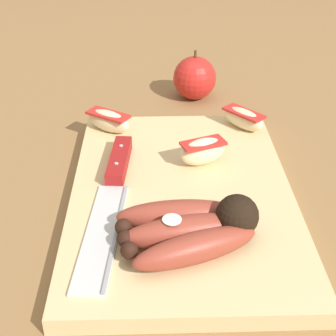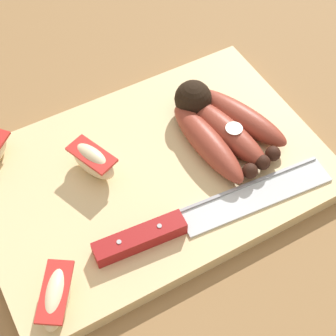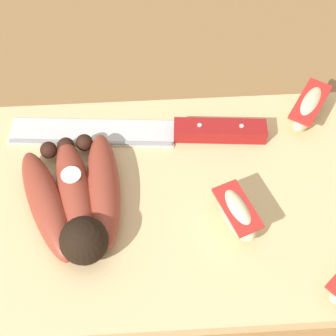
# 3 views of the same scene
# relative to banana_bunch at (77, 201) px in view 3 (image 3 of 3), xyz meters

# --- Properties ---
(ground_plane) EXTENTS (6.00, 6.00, 0.00)m
(ground_plane) POSITION_rel_banana_bunch_xyz_m (-0.11, 0.00, -0.04)
(ground_plane) COLOR olive
(cutting_board) EXTENTS (0.40, 0.27, 0.02)m
(cutting_board) POSITION_rel_banana_bunch_xyz_m (-0.10, -0.01, -0.03)
(cutting_board) COLOR #DBBC84
(cutting_board) RESTS_ON ground_plane
(banana_bunch) EXTENTS (0.11, 0.15, 0.05)m
(banana_bunch) POSITION_rel_banana_bunch_xyz_m (0.00, 0.00, 0.00)
(banana_bunch) COLOR black
(banana_bunch) RESTS_ON cutting_board
(chefs_knife) EXTENTS (0.28, 0.05, 0.02)m
(chefs_knife) POSITION_rel_banana_bunch_xyz_m (-0.10, -0.09, -0.01)
(chefs_knife) COLOR silver
(chefs_knife) RESTS_ON cutting_board
(apple_wedge_middle) EXTENTS (0.05, 0.07, 0.04)m
(apple_wedge_middle) POSITION_rel_banana_bunch_xyz_m (-0.15, 0.02, 0.00)
(apple_wedge_middle) COLOR beige
(apple_wedge_middle) RESTS_ON cutting_board
(apple_wedge_far) EXTENTS (0.06, 0.07, 0.03)m
(apple_wedge_far) POSITION_rel_banana_bunch_xyz_m (-0.25, -0.10, -0.00)
(apple_wedge_far) COLOR beige
(apple_wedge_far) RESTS_ON cutting_board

